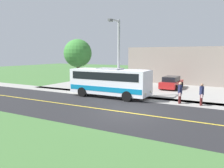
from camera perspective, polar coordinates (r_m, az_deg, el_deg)
name	(u,v)px	position (r m, az deg, el deg)	size (l,w,h in m)	color
ground_plane	(126,112)	(15.85, 3.60, -7.22)	(120.00, 120.00, 0.00)	#3D6633
road_surface	(126,112)	(15.85, 3.60, -7.20)	(8.00, 100.00, 0.01)	black
sidewalk	(151,99)	(20.55, 9.80, -3.85)	(2.40, 100.00, 0.01)	gray
parking_lot_surface	(198,91)	(26.81, 20.95, -1.57)	(14.00, 36.00, 0.01)	gray
road_centre_line	(126,112)	(15.84, 3.60, -7.19)	(0.16, 100.00, 0.00)	gold
shuttle_bus_front	(110,81)	(21.28, -0.52, 0.76)	(2.75, 7.72, 2.74)	white
pedestrian_with_bags	(202,94)	(19.12, 21.77, -2.28)	(0.72, 0.34, 1.76)	#4C1919
pedestrian_waiting	(180,92)	(19.28, 16.87, -1.97)	(0.72, 0.34, 1.76)	#4C1919
street_light_pole	(118,55)	(21.08, 1.54, 7.45)	(1.97, 0.24, 7.18)	#9E9EA3
parked_car_near	(171,83)	(27.41, 14.85, 0.32)	(4.42, 2.06, 1.45)	#A51E1E
tree_curbside	(78,53)	(26.77, -8.68, 7.68)	(3.26, 3.26, 5.78)	brown
commercial_building	(199,65)	(35.62, 21.27, 4.61)	(10.00, 18.43, 4.99)	gray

